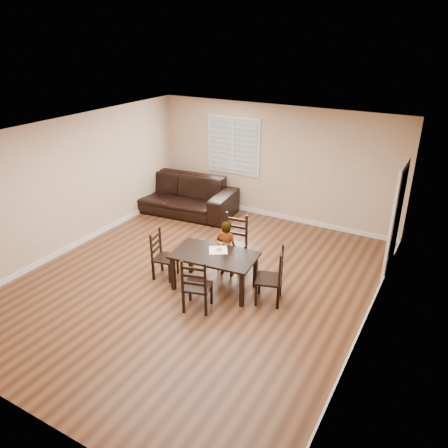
{
  "coord_description": "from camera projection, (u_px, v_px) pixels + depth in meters",
  "views": [
    {
      "loc": [
        3.83,
        -5.7,
        4.25
      ],
      "look_at": [
        0.28,
        0.57,
        1.0
      ],
      "focal_mm": 35.0,
      "sensor_mm": 36.0,
      "label": 1
    }
  ],
  "objects": [
    {
      "name": "ground",
      "position": [
        196.0,
        282.0,
        7.99
      ],
      "size": [
        7.0,
        7.0,
        0.0
      ],
      "primitive_type": "plane",
      "color": "brown",
      "rests_on": "ground"
    },
    {
      "name": "room",
      "position": [
        200.0,
        186.0,
        7.37
      ],
      "size": [
        6.04,
        7.04,
        2.72
      ],
      "color": "#D2B28E",
      "rests_on": "ground"
    },
    {
      "name": "dining_table",
      "position": [
        214.0,
        259.0,
        7.56
      ],
      "size": [
        1.53,
        0.96,
        0.68
      ],
      "rotation": [
        0.0,
        0.0,
        0.1
      ],
      "color": "black",
      "rests_on": "ground"
    },
    {
      "name": "chair_near",
      "position": [
        235.0,
        242.0,
        8.4
      ],
      "size": [
        0.52,
        0.49,
        1.05
      ],
      "rotation": [
        0.0,
        0.0,
        0.11
      ],
      "color": "black",
      "rests_on": "ground"
    },
    {
      "name": "chair_far",
      "position": [
        195.0,
        289.0,
        6.97
      ],
      "size": [
        0.53,
        0.51,
        0.96
      ],
      "rotation": [
        0.0,
        0.0,
        3.42
      ],
      "color": "black",
      "rests_on": "ground"
    },
    {
      "name": "chair_left",
      "position": [
        160.0,
        256.0,
        8.03
      ],
      "size": [
        0.45,
        0.47,
        0.9
      ],
      "rotation": [
        0.0,
        0.0,
        1.76
      ],
      "color": "black",
      "rests_on": "ground"
    },
    {
      "name": "chair_right",
      "position": [
        276.0,
        279.0,
        7.23
      ],
      "size": [
        0.53,
        0.55,
        0.99
      ],
      "rotation": [
        0.0,
        0.0,
        -1.27
      ],
      "color": "black",
      "rests_on": "ground"
    },
    {
      "name": "child",
      "position": [
        226.0,
        248.0,
        8.02
      ],
      "size": [
        0.42,
        0.3,
        1.09
      ],
      "primitive_type": "imported",
      "rotation": [
        0.0,
        0.0,
        3.24
      ],
      "color": "gray",
      "rests_on": "ground"
    },
    {
      "name": "napkin",
      "position": [
        218.0,
        250.0,
        7.66
      ],
      "size": [
        0.44,
        0.44,
        0.0
      ],
      "primitive_type": "cube",
      "rotation": [
        0.0,
        0.0,
        0.57
      ],
      "color": "white",
      "rests_on": "dining_table"
    },
    {
      "name": "donut",
      "position": [
        219.0,
        249.0,
        7.65
      ],
      "size": [
        0.1,
        0.1,
        0.04
      ],
      "color": "#B37840",
      "rests_on": "napkin"
    },
    {
      "name": "sofa",
      "position": [
        174.0,
        193.0,
        10.95
      ],
      "size": [
        3.19,
        1.51,
        0.9
      ],
      "primitive_type": "imported",
      "rotation": [
        0.0,
        0.0,
        0.1
      ],
      "color": "black",
      "rests_on": "ground"
    }
  ]
}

